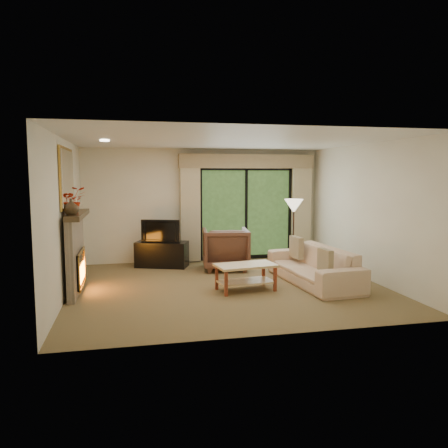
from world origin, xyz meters
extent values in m
plane|color=olive|center=(0.00, 0.00, 0.00)|extent=(5.50, 5.50, 0.00)
plane|color=silver|center=(0.00, 0.00, 2.60)|extent=(5.50, 5.50, 0.00)
plane|color=#F0E6CB|center=(0.00, 2.50, 1.30)|extent=(5.00, 0.00, 5.00)
plane|color=#F0E6CB|center=(0.00, -2.50, 1.30)|extent=(5.00, 0.00, 5.00)
plane|color=#F0E6CB|center=(-2.75, 0.00, 1.30)|extent=(0.00, 5.00, 5.00)
plane|color=#F0E6CB|center=(2.75, 0.00, 1.30)|extent=(0.00, 5.00, 5.00)
cube|color=#C2B38B|center=(-0.35, 2.34, 1.20)|extent=(0.45, 0.18, 2.35)
cube|color=#C2B38B|center=(2.35, 2.34, 1.20)|extent=(0.45, 0.18, 2.35)
cube|color=#9E8762|center=(1.00, 2.36, 2.32)|extent=(3.20, 0.24, 0.32)
cube|color=black|center=(-1.04, 1.95, 0.28)|extent=(1.21, 0.85, 0.55)
imported|color=black|center=(-1.04, 1.95, 0.80)|extent=(0.84, 0.40, 0.49)
imported|color=brown|center=(0.28, 1.42, 0.44)|extent=(1.06, 1.08, 0.88)
imported|color=beige|center=(1.61, -0.12, 0.33)|extent=(1.06, 2.35, 0.67)
cube|color=brown|center=(1.53, -0.78, 0.56)|extent=(0.13, 0.39, 0.38)
cube|color=brown|center=(1.53, 0.54, 0.57)|extent=(0.14, 0.43, 0.42)
imported|color=#41321F|center=(-2.61, -0.28, 1.50)|extent=(0.32, 0.32, 0.26)
imported|color=#BC2508|center=(-2.61, -0.03, 1.59)|extent=(0.48, 0.45, 0.44)
camera|label=1|loc=(-1.70, -7.54, 2.00)|focal=35.00mm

